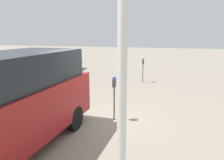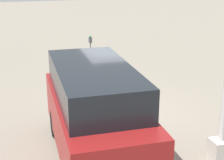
% 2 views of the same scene
% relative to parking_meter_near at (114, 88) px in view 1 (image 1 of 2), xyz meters
% --- Properties ---
extents(ground_plane, '(80.00, 80.00, 0.00)m').
position_rel_parking_meter_near_xyz_m(ground_plane, '(0.44, -0.39, -1.07)').
color(ground_plane, gray).
extents(parking_meter_near, '(0.21, 0.14, 1.46)m').
position_rel_parking_meter_near_xyz_m(parking_meter_near, '(0.00, 0.00, 0.00)').
color(parking_meter_near, '#4C4C4C').
rests_on(parking_meter_near, ground).
extents(parking_meter_far, '(0.21, 0.14, 1.39)m').
position_rel_parking_meter_near_xyz_m(parking_meter_far, '(-6.10, 0.00, -0.05)').
color(parking_meter_far, '#4C4C4C').
rests_on(parking_meter_far, ground).
extents(lamp_post, '(0.44, 0.44, 6.61)m').
position_rel_parking_meter_near_xyz_m(lamp_post, '(3.49, 1.12, 1.00)').
color(lamp_post, beige).
rests_on(lamp_post, ground).
extents(parked_van, '(4.80, 1.97, 2.36)m').
position_rel_parking_meter_near_xyz_m(parked_van, '(2.48, -1.78, 0.19)').
color(parked_van, maroon).
rests_on(parked_van, ground).
extents(car_distant, '(3.93, 1.93, 1.51)m').
position_rel_parking_meter_near_xyz_m(car_distant, '(-8.11, -6.62, -0.28)').
color(car_distant, '#B7B2A8').
rests_on(car_distant, ground).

